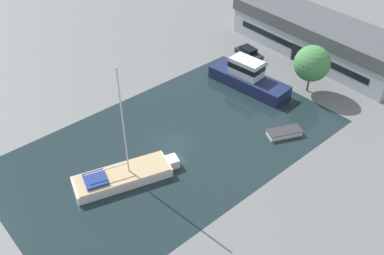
% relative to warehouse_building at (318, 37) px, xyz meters
% --- Properties ---
extents(ground_plane, '(440.00, 440.00, 0.00)m').
position_rel_warehouse_building_xyz_m(ground_plane, '(2.38, -30.87, -2.92)').
color(ground_plane, slate).
extents(water_canal, '(22.76, 39.27, 0.01)m').
position_rel_warehouse_building_xyz_m(water_canal, '(2.38, -30.87, -2.92)').
color(water_canal, '#19282D').
rests_on(water_canal, ground).
extents(warehouse_building, '(29.57, 10.29, 5.77)m').
position_rel_warehouse_building_xyz_m(warehouse_building, '(0.00, 0.00, 0.00)').
color(warehouse_building, '#99A8B2').
rests_on(warehouse_building, ground).
extents(quay_tree_near_building, '(4.81, 4.81, 6.65)m').
position_rel_warehouse_building_xyz_m(quay_tree_near_building, '(5.70, -9.69, 1.32)').
color(quay_tree_near_building, brown).
rests_on(quay_tree_near_building, ground).
extents(parked_car, '(4.93, 2.47, 1.65)m').
position_rel_warehouse_building_xyz_m(parked_car, '(-6.06, -8.75, -2.09)').
color(parked_car, '#1E2328').
rests_on(parked_car, ground).
extents(sailboat_moored, '(6.22, 11.55, 13.49)m').
position_rel_warehouse_building_xyz_m(sailboat_moored, '(3.41, -38.42, -2.30)').
color(sailboat_moored, silver).
rests_on(sailboat_moored, water_canal).
extents(motor_cruiser, '(12.12, 4.66, 4.03)m').
position_rel_warehouse_building_xyz_m(motor_cruiser, '(-0.50, -15.05, -1.47)').
color(motor_cruiser, '#19234C').
rests_on(motor_cruiser, water_canal).
extents(small_dinghy, '(3.33, 4.51, 0.67)m').
position_rel_warehouse_building_xyz_m(small_dinghy, '(9.80, -19.77, -2.57)').
color(small_dinghy, silver).
rests_on(small_dinghy, water_canal).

